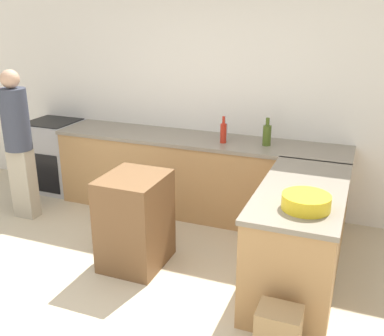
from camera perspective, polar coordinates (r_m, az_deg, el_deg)
The scene contains 12 objects.
ground_plane at distance 3.84m, azimuth -10.75°, elevation -17.34°, with size 14.00×14.00×0.00m, color beige.
wall_back at distance 5.31m, azimuth 2.09°, elevation 9.42°, with size 8.00×0.06×2.70m.
counter_back at distance 5.22m, azimuth 0.65°, elevation -0.95°, with size 3.37×0.68×0.91m.
counter_peninsula at distance 3.95m, azimuth 13.41°, elevation -8.57°, with size 0.69×1.55×0.91m.
range_oven at distance 6.19m, azimuth -16.96°, elevation 1.55°, with size 0.65×0.63×0.92m.
island_table at distance 4.20m, azimuth -7.23°, elevation -6.66°, with size 0.54×0.62×0.88m.
mixing_bowl at distance 3.36m, azimuth 14.29°, elevation -4.18°, with size 0.35×0.35×0.11m.
hot_sauce_bottle at distance 4.87m, azimuth 4.00°, elevation 4.54°, with size 0.07×0.07×0.29m.
olive_oil_bottle at distance 4.83m, azimuth 9.50°, elevation 4.22°, with size 0.09×0.09×0.30m.
vinegar_bottle_clear at distance 4.96m, azimuth 4.14°, elevation 4.71°, with size 0.07×0.07×0.27m.
person_by_range at distance 5.31m, azimuth -21.23°, elevation 3.44°, with size 0.30×0.30×1.69m.
paper_bag at distance 3.29m, azimuth 10.86°, elevation -20.06°, with size 0.30×0.24×0.40m.
Camera 1 is at (1.74, -2.55, 2.28)m, focal length 42.00 mm.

